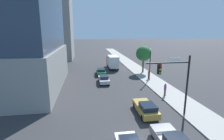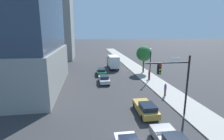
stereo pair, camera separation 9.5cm
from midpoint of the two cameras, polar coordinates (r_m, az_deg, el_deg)
The scene contains 11 objects.
sidewalk at distance 35.01m, azimuth 12.30°, elevation -2.63°, with size 4.01×120.00×0.15m, color #9E9B93.
construction_building at distance 61.86m, azimuth -19.56°, elevation 19.32°, with size 13.76×15.50×40.56m.
traffic_light_pole at distance 19.12m, azimuth 20.42°, elevation -2.02°, with size 4.81×0.48×6.58m.
street_lamp at distance 32.46m, azimuth 12.71°, elevation 3.26°, with size 0.44×0.44×5.91m.
street_tree at distance 38.73m, azimuth 10.58°, elevation 5.34°, with size 3.35×3.35×5.90m.
car_gold at distance 20.09m, azimuth 11.26°, elevation -12.33°, with size 1.82×4.48×1.46m.
car_silver at distance 31.15m, azimuth -2.55°, elevation -3.04°, with size 1.76×4.42×1.39m.
car_green at distance 37.03m, azimuth -3.50°, elevation -0.49°, with size 1.82×4.71×1.44m.
box_truck at distance 42.95m, azimuth 0.39°, elevation 2.87°, with size 2.28×6.75×3.31m.
pedestrian_red_shirt at distance 33.78m, azimuth 12.24°, elevation -1.49°, with size 0.34×0.34×1.74m.
pedestrian_purple_shirt at distance 25.80m, azimuth 17.33°, elevation -6.16°, with size 0.34×0.34×1.78m.
Camera 2 is at (-4.51, -11.59, 9.13)m, focal length 27.60 mm.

